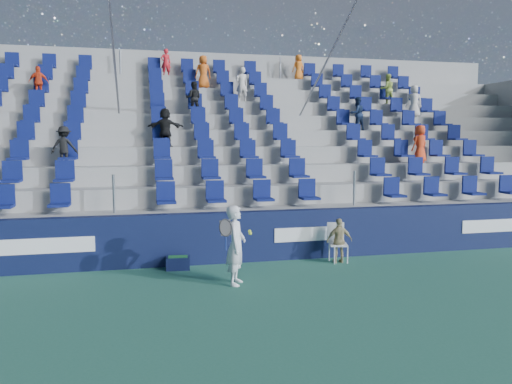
% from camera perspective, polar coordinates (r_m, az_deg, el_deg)
% --- Properties ---
extents(ground, '(70.00, 70.00, 0.00)m').
position_cam_1_polar(ground, '(9.14, 2.83, -12.51)').
color(ground, '#2A634F').
rests_on(ground, ground).
extents(sponsor_wall, '(24.00, 0.32, 1.20)m').
position_cam_1_polar(sponsor_wall, '(11.95, -1.31, -5.11)').
color(sponsor_wall, '#10173B').
rests_on(sponsor_wall, ground).
extents(grandstand, '(24.00, 8.17, 6.63)m').
position_cam_1_polar(grandstand, '(16.76, -4.91, 3.34)').
color(grandstand, gray).
rests_on(grandstand, ground).
extents(tennis_player, '(0.69, 0.68, 1.60)m').
position_cam_1_polar(tennis_player, '(10.02, -2.31, -6.08)').
color(tennis_player, silver).
rests_on(tennis_player, ground).
extents(line_judge_chair, '(0.49, 0.51, 0.93)m').
position_cam_1_polar(line_judge_chair, '(12.11, 9.23, -5.38)').
color(line_judge_chair, white).
rests_on(line_judge_chair, ground).
extents(line_judge, '(0.64, 0.30, 1.06)m').
position_cam_1_polar(line_judge, '(11.98, 9.50, -5.50)').
color(line_judge, tan).
rests_on(line_judge, ground).
extents(ball_bin, '(0.55, 0.39, 0.29)m').
position_cam_1_polar(ball_bin, '(11.44, -8.91, -7.94)').
color(ball_bin, '#0E1434').
rests_on(ball_bin, ground).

